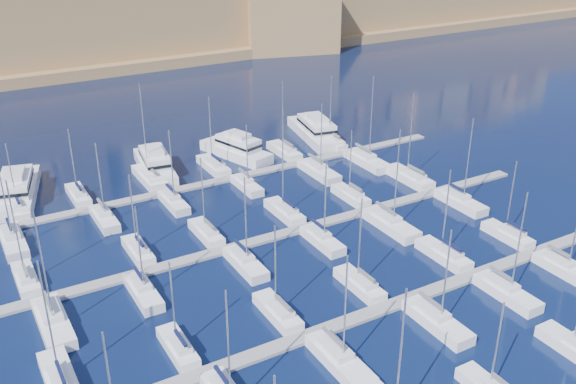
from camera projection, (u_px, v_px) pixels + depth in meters
ground at (337, 261)px, 86.28m from camera, size 600.00×600.00×0.00m
pontoon_mid_near at (393, 305)px, 76.76m from camera, size 84.00×2.00×0.40m
pontoon_mid_far at (299, 229)px, 94.05m from camera, size 84.00×2.00×0.40m
pontoon_far at (235, 177)px, 111.35m from camera, size 84.00×2.00×0.40m
sailboat_4 at (576, 349)px, 68.48m from camera, size 2.60×8.66×12.94m
sailboat_12 at (61, 381)px, 63.94m from camera, size 2.83×9.45×14.65m
sailboat_13 at (178, 348)px, 68.71m from camera, size 2.28×7.60×11.40m
sailboat_14 at (278, 312)px, 74.56m from camera, size 2.46×8.21×12.18m
sailboat_15 at (360, 284)px, 79.85m from camera, size 2.46×8.20×12.67m
sailboat_16 at (444, 254)px, 86.45m from camera, size 2.63×8.77×13.20m
sailboat_17 at (508, 235)px, 91.50m from camera, size 2.42×8.05×12.19m
sailboat_20 at (340, 360)px, 66.84m from camera, size 2.85×9.51×13.94m
sailboat_21 at (437, 321)px, 72.96m from camera, size 2.80×9.35×13.06m
sailboat_22 at (507, 292)px, 78.25m from camera, size 2.69×8.98×14.73m
sailboat_23 at (564, 268)px, 83.23m from camera, size 2.58×8.60×14.19m
sailboat_24 at (26, 279)px, 80.91m from camera, size 2.46×8.20×14.51m
sailboat_25 at (138, 251)px, 87.41m from camera, size 2.40×7.99×12.15m
sailboat_26 at (206, 233)px, 92.04m from camera, size 2.44×8.14×12.43m
sailboat_27 at (285, 211)px, 98.17m from camera, size 2.61×8.69×14.52m
sailboat_28 at (351, 196)px, 103.42m from camera, size 2.42×8.06×11.94m
sailboat_29 at (409, 177)px, 110.07m from camera, size 3.04×10.14×15.73m
sailboat_30 at (53, 322)px, 72.68m from camera, size 3.11×10.37×15.45m
sailboat_31 at (143, 292)px, 78.33m from camera, size 2.55×8.50×12.87m
sailboat_32 at (245, 263)px, 84.48m from camera, size 2.64×8.79×13.62m
sailboat_33 at (322, 240)px, 90.15m from camera, size 2.51×8.37×13.48m
sailboat_34 at (390, 224)px, 94.45m from camera, size 3.13×10.42×15.94m
sailboat_35 at (460, 201)px, 101.36m from camera, size 2.81×9.37×15.01m
sailboat_36 at (18, 209)px, 99.11m from camera, size 2.27×7.57×11.62m
sailboat_37 at (78, 195)px, 103.57m from camera, size 2.49×8.31×12.15m
sailboat_38 at (150, 177)px, 109.94m from camera, size 3.14×10.45×17.48m
sailboat_39 at (214, 166)px, 114.81m from camera, size 2.80×9.32×13.62m
sailboat_40 at (284, 151)px, 121.39m from camera, size 2.78×9.26×14.43m
sailboat_41 at (331, 142)px, 125.64m from camera, size 2.47×8.24×14.17m
sailboat_42 at (13, 241)px, 89.80m from camera, size 2.93×9.76×13.67m
sailboat_43 at (104, 218)px, 96.18m from camera, size 2.56×8.53×13.20m
sailboat_44 at (174, 202)px, 101.26m from camera, size 2.49×8.29×13.20m
sailboat_45 at (247, 185)px, 107.24m from camera, size 2.41×8.02×11.72m
sailboat_46 at (319, 171)px, 112.60m from camera, size 3.02×10.05×13.47m
sailboat_47 at (367, 160)px, 116.99m from camera, size 3.20×10.66×16.90m
motor_yacht_a at (17, 189)px, 103.42m from camera, size 9.89×18.92×5.25m
motor_yacht_b at (155, 164)px, 113.04m from camera, size 7.13×16.77×5.25m
motor_yacht_c at (237, 148)px, 119.89m from camera, size 9.00×16.09×5.25m
motor_yacht_d at (315, 130)px, 129.25m from camera, size 8.89×19.04×5.25m
fortified_city at (63, 0)px, 202.05m from camera, size 460.00×108.95×59.52m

